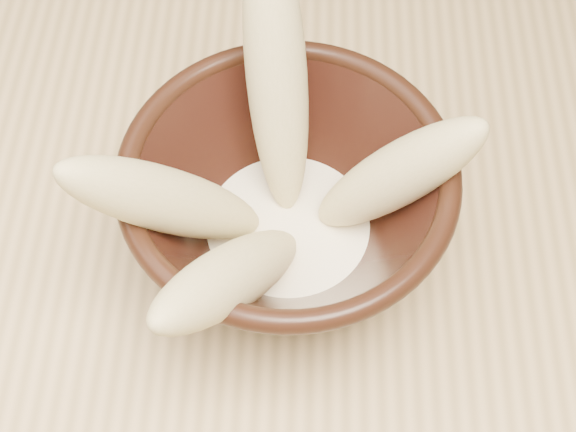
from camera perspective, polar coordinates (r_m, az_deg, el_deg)
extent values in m
cylinder|color=tan|center=(1.08, 18.47, 2.95)|extent=(0.05, 0.05, 0.71)
cylinder|color=black|center=(0.51, 0.00, -2.59)|extent=(0.08, 0.08, 0.01)
cylinder|color=black|center=(0.49, 0.00, -1.52)|extent=(0.08, 0.08, 0.01)
torus|color=black|center=(0.43, 0.00, 3.10)|extent=(0.19, 0.19, 0.01)
cylinder|color=#FFF2CD|center=(0.48, 0.00, -1.00)|extent=(0.11, 0.11, 0.01)
ellipsoid|color=#CCBE79|center=(0.45, -0.82, 10.05)|extent=(0.05, 0.12, 0.17)
ellipsoid|color=#CCBE79|center=(0.43, -8.45, 1.08)|extent=(0.12, 0.08, 0.14)
ellipsoid|color=#CCBE79|center=(0.44, 7.71, 2.87)|extent=(0.11, 0.04, 0.12)
ellipsoid|color=#CCBE79|center=(0.41, -4.03, -4.35)|extent=(0.10, 0.13, 0.12)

